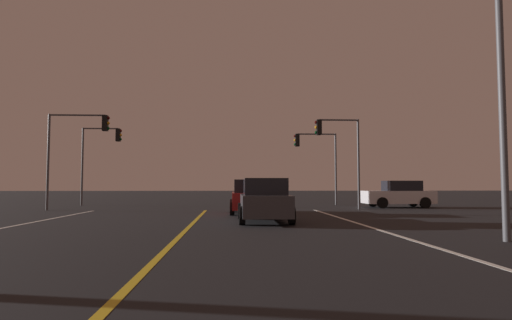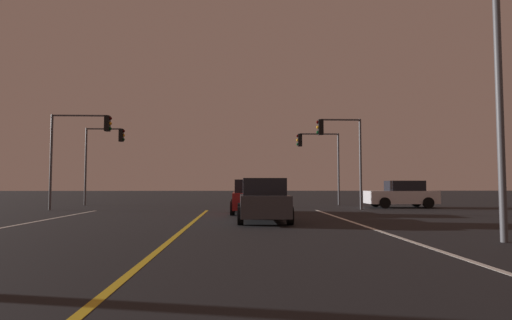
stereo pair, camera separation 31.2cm
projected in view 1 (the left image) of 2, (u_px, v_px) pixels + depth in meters
lane_edge_right at (461, 255)px, 8.75m from camera, size 0.16×31.00×0.01m
lane_center_divider at (158, 258)px, 8.40m from camera, size 0.16×31.00×0.01m
car_ahead_far at (250, 197)px, 21.36m from camera, size 2.02×4.30×1.70m
car_crossing_side at (399, 195)px, 26.93m from camera, size 4.30×2.02×1.70m
car_lead_same_lane at (264, 201)px, 16.62m from camera, size 2.02×4.30×1.70m
traffic_light_near_right at (338, 142)px, 25.01m from camera, size 2.68×0.36×5.33m
traffic_light_near_left at (78, 138)px, 24.16m from camera, size 3.47×0.36×5.48m
traffic_light_far_right at (315, 151)px, 30.47m from camera, size 3.11×0.36×5.15m
traffic_light_far_left at (101, 148)px, 29.62m from camera, size 2.75×0.36×5.44m
street_lamp_right_near at (477, 44)px, 11.07m from camera, size 2.74×0.44×8.03m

